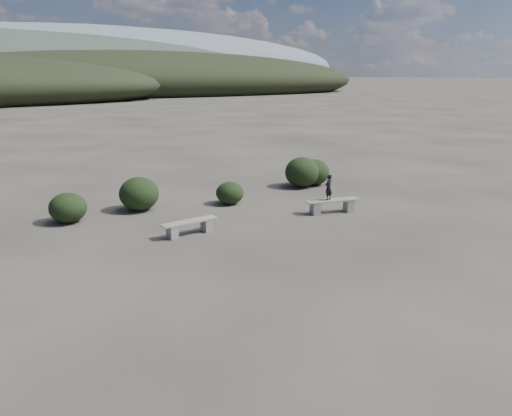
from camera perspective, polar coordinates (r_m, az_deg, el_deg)
ground at (r=11.90m, az=8.92°, el=-8.89°), size 1200.00×1200.00×0.00m
bench_left at (r=15.46m, az=-7.58°, el=-2.08°), size 1.83×0.54×0.45m
bench_right at (r=17.93m, az=8.70°, el=0.36°), size 2.01×0.87×0.49m
seated_person at (r=17.70m, az=8.29°, el=2.36°), size 0.38×0.31×0.91m
shrub_a at (r=17.69m, az=-20.70°, el=0.03°), size 1.23×1.23×1.01m
shrub_b at (r=18.50m, az=-13.22°, el=1.59°), size 1.42×1.42×1.22m
shrub_c at (r=18.97m, az=-3.01°, el=1.73°), size 1.06×1.06×0.85m
shrub_d at (r=21.91m, az=5.29°, el=4.11°), size 1.50×1.50×1.31m
shrub_e at (r=22.40m, az=6.63°, el=4.10°), size 1.38×1.38×1.15m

